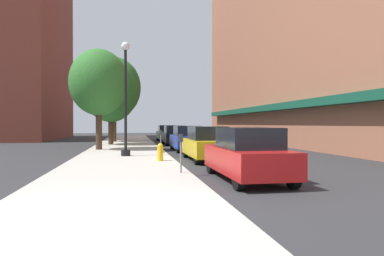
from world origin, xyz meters
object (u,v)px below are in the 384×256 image
(tree_near, at_px, (99,83))
(tree_far, at_px, (111,91))
(car_black, at_px, (174,135))
(car_red, at_px, (247,155))
(parking_meter_near, at_px, (181,148))
(car_blue, at_px, (187,139))
(car_yellow, at_px, (207,144))
(lamppost, at_px, (126,96))
(parking_meter_far, at_px, (161,138))
(car_green, at_px, (166,133))
(tree_mid, at_px, (114,88))
(fire_hydrant, at_px, (160,152))

(tree_near, distance_m, tree_far, 5.46)
(car_black, bearing_deg, car_red, -90.69)
(parking_meter_near, xyz_separation_m, car_red, (1.95, -1.13, -0.14))
(car_blue, bearing_deg, car_yellow, -89.43)
(parking_meter_near, relative_size, car_red, 0.30)
(lamppost, distance_m, parking_meter_far, 3.31)
(tree_near, xyz_separation_m, car_blue, (5.67, -0.79, -3.65))
(lamppost, xyz_separation_m, parking_meter_far, (1.94, 1.45, -2.25))
(car_green, bearing_deg, parking_meter_near, -96.81)
(car_black, bearing_deg, tree_mid, 140.34)
(car_yellow, height_order, car_blue, same)
(tree_mid, height_order, tree_far, tree_mid)
(fire_hydrant, relative_size, tree_mid, 0.10)
(car_green, bearing_deg, car_blue, -92.16)
(tree_near, relative_size, car_green, 1.52)
(parking_meter_far, xyz_separation_m, tree_far, (-3.28, 8.84, 3.47))
(tree_mid, xyz_separation_m, tree_far, (-0.04, -4.71, -0.80))
(parking_meter_far, xyz_separation_m, car_blue, (1.95, 2.61, -0.14))
(lamppost, distance_m, tree_mid, 15.19)
(fire_hydrant, distance_m, car_yellow, 2.48)
(fire_hydrant, relative_size, car_yellow, 0.18)
(car_blue, distance_m, car_green, 13.38)
(fire_hydrant, relative_size, car_green, 0.18)
(parking_meter_far, height_order, car_black, car_black)
(lamppost, bearing_deg, fire_hydrant, -59.90)
(lamppost, bearing_deg, parking_meter_far, 36.77)
(lamppost, bearing_deg, car_yellow, -25.70)
(parking_meter_near, height_order, car_blue, car_blue)
(parking_meter_near, bearing_deg, fire_hydrant, 95.46)
(fire_hydrant, distance_m, car_green, 20.28)
(lamppost, height_order, tree_near, tree_near)
(fire_hydrant, distance_m, car_black, 13.71)
(fire_hydrant, bearing_deg, parking_meter_near, -84.54)
(fire_hydrant, bearing_deg, car_red, -65.13)
(lamppost, distance_m, tree_far, 10.45)
(tree_far, distance_m, car_yellow, 13.73)
(tree_near, relative_size, tree_mid, 0.82)
(parking_meter_near, relative_size, tree_far, 0.19)
(tree_near, xyz_separation_m, tree_mid, (0.48, 10.15, 0.75))
(car_black, bearing_deg, car_blue, -90.69)
(tree_mid, height_order, car_green, tree_mid)
(car_black, bearing_deg, tree_far, -175.11)
(fire_hydrant, relative_size, car_red, 0.18)
(parking_meter_near, relative_size, car_yellow, 0.30)
(parking_meter_near, relative_size, tree_mid, 0.16)
(tree_mid, bearing_deg, parking_meter_far, -76.55)
(tree_far, bearing_deg, car_black, 5.58)
(car_red, bearing_deg, parking_meter_far, 103.77)
(lamppost, relative_size, car_green, 1.37)
(parking_meter_far, distance_m, car_yellow, 3.85)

